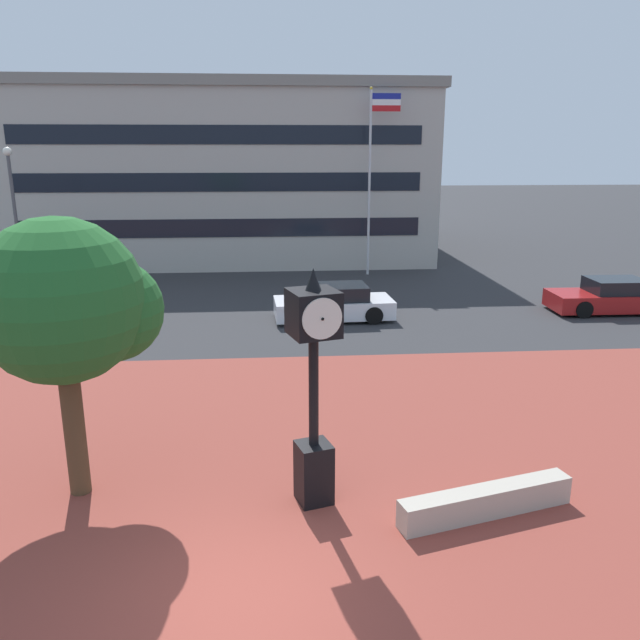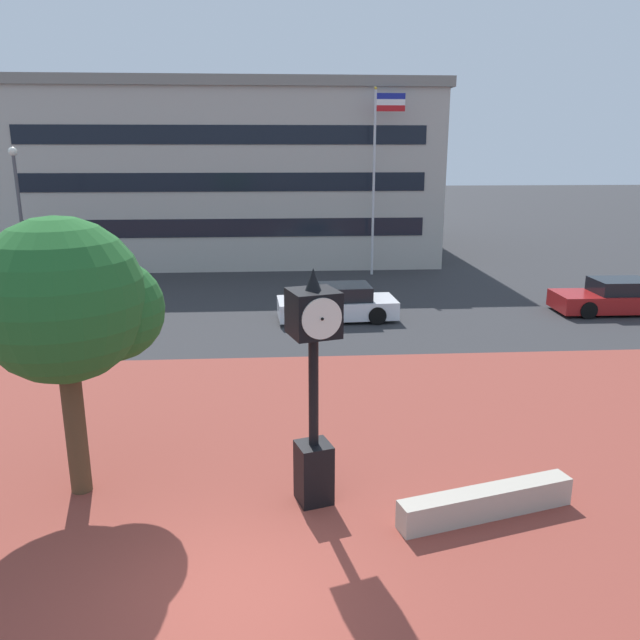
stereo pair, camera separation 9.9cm
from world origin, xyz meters
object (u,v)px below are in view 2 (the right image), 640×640
object	(u,v)px
street_clock	(314,382)
car_street_mid	(615,298)
civic_building	(235,171)
street_lamp_post	(19,205)
car_street_near	(338,304)
plaza_tree	(73,304)
flagpole_primary	(377,170)

from	to	relation	value
street_clock	car_street_mid	bearing A→B (deg)	28.99
civic_building	street_lamp_post	distance (m)	14.79
car_street_near	street_clock	bearing A→B (deg)	169.60
plaza_tree	flagpole_primary	bearing A→B (deg)	67.43
civic_building	street_lamp_post	world-z (taller)	civic_building
street_lamp_post	street_clock	bearing A→B (deg)	-57.03
flagpole_primary	street_lamp_post	xyz separation A→B (m)	(-15.44, -3.33, -1.28)
civic_building	car_street_near	bearing A→B (deg)	-74.92
plaza_tree	car_street_near	xyz separation A→B (m)	(5.66, 11.50, -2.91)
plaza_tree	civic_building	distance (m)	28.93
car_street_mid	street_lamp_post	size ratio (longest dim) A/B	0.73
flagpole_primary	street_lamp_post	world-z (taller)	flagpole_primary
car_street_near	street_lamp_post	distance (m)	14.16
street_clock	car_street_near	size ratio (longest dim) A/B	0.96
car_street_near	street_lamp_post	xyz separation A→B (m)	(-12.83, 5.08, 3.20)
car_street_near	civic_building	bearing A→B (deg)	12.16
plaza_tree	flagpole_primary	world-z (taller)	flagpole_primary
car_street_mid	street_clock	bearing A→B (deg)	136.68
civic_building	street_lamp_post	size ratio (longest dim) A/B	3.67
plaza_tree	car_street_near	size ratio (longest dim) A/B	1.15
flagpole_primary	street_lamp_post	distance (m)	15.85
street_clock	street_lamp_post	distance (m)	20.68
street_clock	car_street_near	distance (m)	12.44
street_clock	plaza_tree	distance (m)	4.31
plaza_tree	car_street_mid	xyz separation A→B (m)	(16.26, 11.79, -2.91)
car_street_near	flagpole_primary	distance (m)	9.88
flagpole_primary	plaza_tree	bearing A→B (deg)	-112.57
street_clock	car_street_mid	size ratio (longest dim) A/B	0.94
civic_building	car_street_mid	bearing A→B (deg)	-48.21
street_lamp_post	car_street_mid	bearing A→B (deg)	-11.55
street_clock	plaza_tree	world-z (taller)	plaza_tree
flagpole_primary	civic_building	world-z (taller)	civic_building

